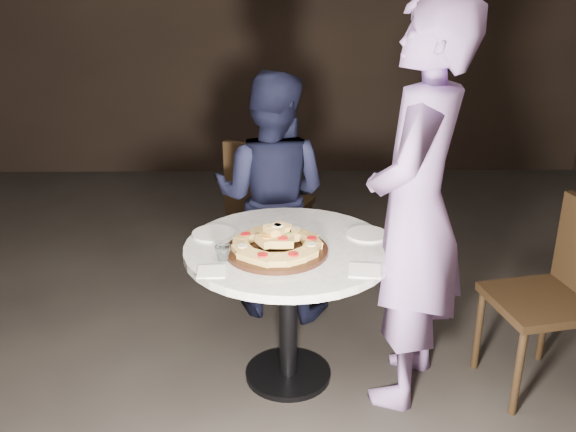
{
  "coord_description": "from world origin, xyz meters",
  "views": [
    {
      "loc": [
        -0.01,
        -2.73,
        2.01
      ],
      "look_at": [
        0.03,
        0.09,
        0.87
      ],
      "focal_mm": 40.0,
      "sensor_mm": 36.0,
      "label": 1
    }
  ],
  "objects": [
    {
      "name": "plate_right",
      "position": [
        0.42,
        0.15,
        0.75
      ],
      "size": [
        0.24,
        0.24,
        0.01
      ],
      "primitive_type": "cylinder",
      "rotation": [
        0.0,
        0.0,
        0.21
      ],
      "color": "white",
      "rests_on": "table"
    },
    {
      "name": "napkin_far",
      "position": [
        0.36,
        -0.24,
        0.75
      ],
      "size": [
        0.15,
        0.15,
        0.01
      ],
      "primitive_type": "cube",
      "rotation": [
        0.0,
        0.0,
        -0.14
      ],
      "color": "white",
      "rests_on": "table"
    },
    {
      "name": "diner_navy",
      "position": [
        -0.06,
        0.76,
        0.73
      ],
      "size": [
        0.83,
        0.72,
        1.45
      ],
      "primitive_type": "imported",
      "rotation": [
        0.0,
        0.0,
        2.88
      ],
      "color": "black",
      "rests_on": "ground"
    },
    {
      "name": "chair_far",
      "position": [
        -0.1,
        1.15,
        0.55
      ],
      "size": [
        0.59,
        0.61,
        0.96
      ],
      "rotation": [
        0.0,
        0.0,
        2.75
      ],
      "color": "black",
      "rests_on": "ground"
    },
    {
      "name": "table",
      "position": [
        0.03,
        0.04,
        0.61
      ],
      "size": [
        1.31,
        1.31,
        0.74
      ],
      "rotation": [
        0.0,
        0.0,
        0.42
      ],
      "color": "black",
      "rests_on": "ground"
    },
    {
      "name": "water_glass",
      "position": [
        -0.27,
        -0.12,
        0.78
      ],
      "size": [
        0.09,
        0.09,
        0.07
      ],
      "primitive_type": "imported",
      "rotation": [
        0.0,
        0.0,
        0.23
      ],
      "color": "silver",
      "rests_on": "table"
    },
    {
      "name": "chair_right",
      "position": [
        1.33,
        -0.03,
        0.55
      ],
      "size": [
        0.54,
        0.53,
        0.95
      ],
      "rotation": [
        0.0,
        0.0,
        -1.37
      ],
      "color": "black",
      "rests_on": "ground"
    },
    {
      "name": "napkin_near",
      "position": [
        -0.31,
        -0.24,
        0.75
      ],
      "size": [
        0.13,
        0.13,
        0.01
      ],
      "primitive_type": "cube",
      "rotation": [
        0.0,
        0.0,
        0.05
      ],
      "color": "white",
      "rests_on": "table"
    },
    {
      "name": "serving_board",
      "position": [
        -0.03,
        -0.04,
        0.75
      ],
      "size": [
        0.56,
        0.56,
        0.02
      ],
      "primitive_type": "cylinder",
      "rotation": [
        0.0,
        0.0,
        -0.2
      ],
      "color": "black",
      "rests_on": "table"
    },
    {
      "name": "focaccia_pile",
      "position": [
        -0.02,
        -0.04,
        0.8
      ],
      "size": [
        0.42,
        0.43,
        0.11
      ],
      "rotation": [
        0.0,
        0.0,
        0.15
      ],
      "color": "tan",
      "rests_on": "serving_board"
    },
    {
      "name": "plate_left",
      "position": [
        -0.34,
        0.17,
        0.75
      ],
      "size": [
        0.21,
        0.21,
        0.01
      ],
      "primitive_type": "cylinder",
      "rotation": [
        0.0,
        0.0,
        0.01
      ],
      "color": "white",
      "rests_on": "table"
    },
    {
      "name": "diner_teal",
      "position": [
        0.6,
        -0.05,
        0.95
      ],
      "size": [
        0.69,
        0.81,
        1.9
      ],
      "primitive_type": "imported",
      "rotation": [
        0.0,
        0.0,
        -1.97
      ],
      "color": "#866CAE",
      "rests_on": "ground"
    },
    {
      "name": "floor",
      "position": [
        0.0,
        0.0,
        0.0
      ],
      "size": [
        7.0,
        7.0,
        0.0
      ],
      "primitive_type": "plane",
      "color": "black",
      "rests_on": "ground"
    }
  ]
}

